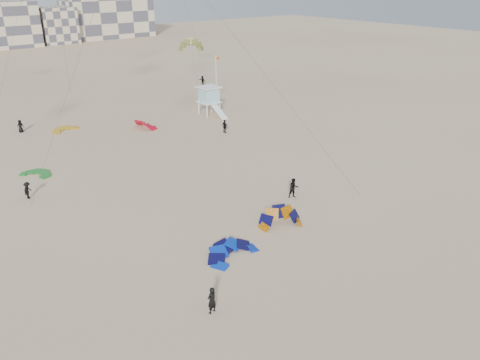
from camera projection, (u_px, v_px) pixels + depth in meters
ground at (260, 301)px, 29.15m from camera, size 320.00×320.00×0.00m
kite_ground_blue at (232, 255)px, 33.91m from camera, size 4.57×4.77×2.34m
kite_ground_orange at (281, 225)px, 37.92m from camera, size 4.70×4.64×3.51m
kite_ground_green at (37, 175)px, 47.48m from camera, size 4.23×4.18×0.66m
kite_ground_red_far at (145, 128)px, 62.08m from camera, size 3.95×3.81×3.41m
kite_ground_yellow at (65, 130)px, 61.00m from camera, size 3.71×3.88×0.91m
kitesurfer_main at (212, 300)px, 27.80m from camera, size 0.72×0.53×1.80m
kitesurfer_b at (294, 188)px, 42.28m from camera, size 1.12×1.01×1.88m
kitesurfer_c at (28, 190)px, 42.17m from camera, size 1.14×1.16×1.60m
kitesurfer_d at (225, 126)px, 59.70m from camera, size 0.53×1.05×1.72m
kitesurfer_e at (20, 126)px, 59.92m from camera, size 0.83×0.56×1.64m
kitesurfer_f at (202, 80)px, 85.81m from camera, size 0.66×1.56×1.63m
kite_fly_olive at (191, 46)px, 58.27m from camera, size 4.11×4.21×10.66m
lifeguard_tower_near at (209, 101)px, 67.17m from camera, size 2.95×5.56×4.05m
flagpole at (216, 81)px, 69.02m from camera, size 0.65×0.10×7.99m
condo_east at (107, 11)px, 148.75m from camera, size 26.00×14.00×16.00m
condo_fill_right at (56, 25)px, 136.80m from camera, size 10.00×10.00×10.00m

